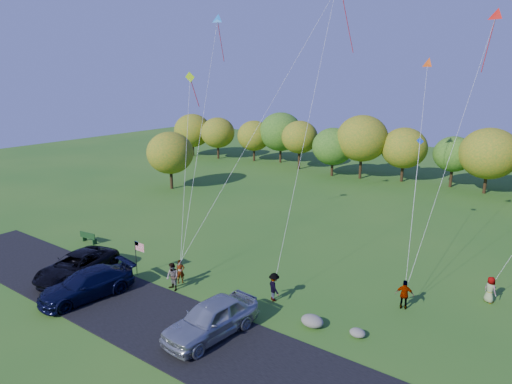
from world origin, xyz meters
TOP-DOWN VIEW (x-y plane):
  - ground at (0.00, 0.00)m, footprint 140.00×140.00m
  - asphalt_lane at (0.00, -4.00)m, footprint 44.00×6.00m
  - treeline at (-0.30, 36.22)m, footprint 73.93×27.25m
  - minivan_dark at (-8.78, -3.43)m, footprint 4.14×6.60m
  - minivan_navy at (-5.73, -4.71)m, footprint 3.31×6.22m
  - minivan_silver at (3.41, -3.34)m, footprint 2.87×5.96m
  - flyer_a at (-2.53, 0.23)m, footprint 0.69×0.70m
  - flyer_b at (-2.18, -0.80)m, footprint 1.02×0.86m
  - flyer_c at (3.90, 1.92)m, footprint 1.34×1.21m
  - flyer_d at (10.74, 5.67)m, footprint 1.15×0.71m
  - flyer_e at (14.71, 9.59)m, footprint 0.97×0.88m
  - park_bench at (-14.11, 1.05)m, footprint 1.66×0.52m
  - trash_barrel at (-9.12, -0.50)m, footprint 0.66×0.66m
  - flag_assembly at (-5.67, -0.64)m, footprint 0.93×0.61m
  - boulder_near at (7.30, 0.69)m, footprint 1.31×1.02m
  - boulder_far at (9.76, 1.22)m, footprint 0.87×0.72m

SIDE VIEW (x-z plane):
  - ground at x=0.00m, z-range 0.00..0.00m
  - asphalt_lane at x=0.00m, z-range 0.00..0.06m
  - boulder_far at x=9.76m, z-range 0.00..0.45m
  - boulder_near at x=7.30m, z-range 0.00..0.65m
  - park_bench at x=-14.11m, z-range 0.03..0.95m
  - trash_barrel at x=-9.12m, z-range 0.00..0.99m
  - flyer_a at x=-2.53m, z-range 0.00..1.63m
  - flyer_e at x=14.71m, z-range 0.00..1.66m
  - flyer_c at x=3.90m, z-range 0.00..1.81m
  - minivan_dark at x=-8.78m, z-range 0.06..1.76m
  - flyer_d at x=10.74m, z-range 0.00..1.82m
  - minivan_navy at x=-5.73m, z-range 0.06..1.78m
  - flyer_b at x=-2.18m, z-range 0.00..1.85m
  - minivan_silver at x=3.41m, z-range 0.06..2.02m
  - flag_assembly at x=-5.67m, z-range 0.63..3.16m
  - treeline at x=-0.30m, z-range 0.64..8.82m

